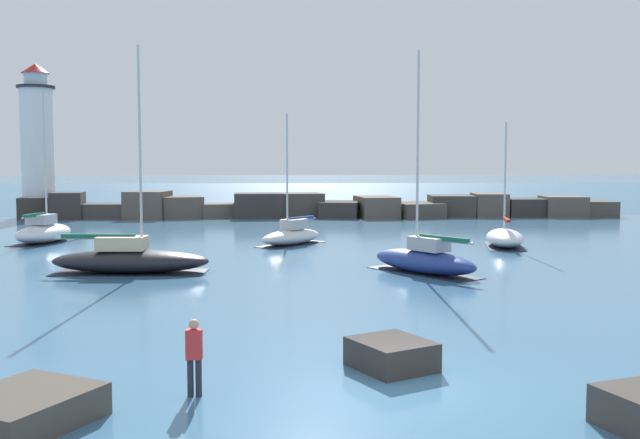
{
  "coord_description": "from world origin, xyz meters",
  "views": [
    {
      "loc": [
        -2.93,
        -15.91,
        5.13
      ],
      "look_at": [
        -0.32,
        26.09,
        1.81
      ],
      "focal_mm": 40.0,
      "sensor_mm": 36.0,
      "label": 1
    }
  ],
  "objects_px": {
    "sailboat_moored_3": "(292,235)",
    "sailboat_moored_6": "(130,259)",
    "sailboat_moored_1": "(505,237)",
    "sailboat_moored_5": "(44,232)",
    "person_on_rocks": "(194,353)",
    "sailboat_moored_0": "(424,259)",
    "lighthouse": "(38,151)"
  },
  "relations": [
    {
      "from": "sailboat_moored_0",
      "to": "sailboat_moored_5",
      "type": "distance_m",
      "value": 26.17
    },
    {
      "from": "sailboat_moored_1",
      "to": "sailboat_moored_6",
      "type": "relative_size",
      "value": 0.73
    },
    {
      "from": "sailboat_moored_0",
      "to": "person_on_rocks",
      "type": "bearing_deg",
      "value": -116.94
    },
    {
      "from": "sailboat_moored_5",
      "to": "sailboat_moored_6",
      "type": "relative_size",
      "value": 0.92
    },
    {
      "from": "sailboat_moored_0",
      "to": "person_on_rocks",
      "type": "distance_m",
      "value": 19.29
    },
    {
      "from": "sailboat_moored_5",
      "to": "sailboat_moored_1",
      "type": "bearing_deg",
      "value": -7.76
    },
    {
      "from": "sailboat_moored_3",
      "to": "sailboat_moored_6",
      "type": "height_order",
      "value": "sailboat_moored_6"
    },
    {
      "from": "sailboat_moored_1",
      "to": "person_on_rocks",
      "type": "bearing_deg",
      "value": -120.11
    },
    {
      "from": "sailboat_moored_3",
      "to": "sailboat_moored_5",
      "type": "height_order",
      "value": "sailboat_moored_5"
    },
    {
      "from": "sailboat_moored_1",
      "to": "sailboat_moored_5",
      "type": "height_order",
      "value": "sailboat_moored_5"
    },
    {
      "from": "sailboat_moored_3",
      "to": "person_on_rocks",
      "type": "height_order",
      "value": "sailboat_moored_3"
    },
    {
      "from": "lighthouse",
      "to": "sailboat_moored_0",
      "type": "distance_m",
      "value": 46.72
    },
    {
      "from": "sailboat_moored_3",
      "to": "person_on_rocks",
      "type": "xyz_separation_m",
      "value": [
        -2.8,
        -29.45,
        0.37
      ]
    },
    {
      "from": "sailboat_moored_3",
      "to": "sailboat_moored_6",
      "type": "bearing_deg",
      "value": -124.96
    },
    {
      "from": "sailboat_moored_3",
      "to": "lighthouse",
      "type": "bearing_deg",
      "value": 134.49
    },
    {
      "from": "sailboat_moored_3",
      "to": "sailboat_moored_0",
      "type": "bearing_deg",
      "value": -64.14
    },
    {
      "from": "sailboat_moored_1",
      "to": "sailboat_moored_6",
      "type": "height_order",
      "value": "sailboat_moored_6"
    },
    {
      "from": "lighthouse",
      "to": "sailboat_moored_0",
      "type": "relative_size",
      "value": 1.39
    },
    {
      "from": "sailboat_moored_3",
      "to": "sailboat_moored_1",
      "type": "bearing_deg",
      "value": -8.67
    },
    {
      "from": "lighthouse",
      "to": "sailboat_moored_1",
      "type": "relative_size",
      "value": 1.88
    },
    {
      "from": "sailboat_moored_1",
      "to": "sailboat_moored_3",
      "type": "distance_m",
      "value": 13.27
    },
    {
      "from": "sailboat_moored_0",
      "to": "sailboat_moored_3",
      "type": "xyz_separation_m",
      "value": [
        -5.94,
        12.25,
        -0.07
      ]
    },
    {
      "from": "sailboat_moored_3",
      "to": "sailboat_moored_5",
      "type": "bearing_deg",
      "value": 172.98
    },
    {
      "from": "sailboat_moored_0",
      "to": "sailboat_moored_1",
      "type": "relative_size",
      "value": 1.35
    },
    {
      "from": "lighthouse",
      "to": "sailboat_moored_5",
      "type": "relative_size",
      "value": 1.48
    },
    {
      "from": "sailboat_moored_6",
      "to": "sailboat_moored_3",
      "type": "bearing_deg",
      "value": 55.04
    },
    {
      "from": "lighthouse",
      "to": "sailboat_moored_3",
      "type": "relative_size",
      "value": 1.75
    },
    {
      "from": "sailboat_moored_0",
      "to": "person_on_rocks",
      "type": "height_order",
      "value": "sailboat_moored_0"
    },
    {
      "from": "sailboat_moored_6",
      "to": "sailboat_moored_1",
      "type": "bearing_deg",
      "value": 23.81
    },
    {
      "from": "sailboat_moored_0",
      "to": "sailboat_moored_5",
      "type": "relative_size",
      "value": 1.06
    },
    {
      "from": "sailboat_moored_1",
      "to": "lighthouse",
      "type": "bearing_deg",
      "value": 144.76
    },
    {
      "from": "lighthouse",
      "to": "sailboat_moored_0",
      "type": "xyz_separation_m",
      "value": [
        29.25,
        -35.99,
        -5.62
      ]
    }
  ]
}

